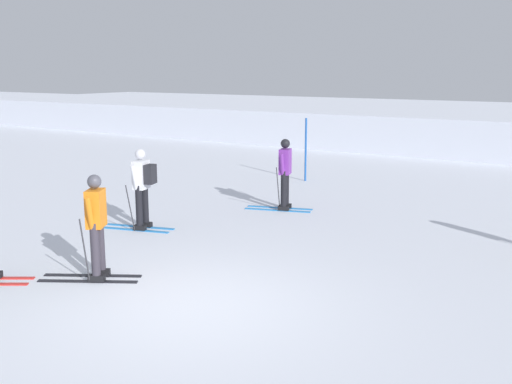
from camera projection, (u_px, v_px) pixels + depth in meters
ground_plane at (192, 306)px, 8.69m from camera, size 120.00×120.00×0.00m
far_snow_ridge at (499, 132)px, 25.25m from camera, size 80.00×8.28×1.51m
skier_orange at (96, 224)px, 9.61m from camera, size 1.57×1.13×1.71m
skier_purple at (285, 172)px, 14.43m from camera, size 1.64×0.96×1.71m
skier_white at (142, 185)px, 12.65m from camera, size 1.64×0.97×1.71m
trail_marker_pole at (306, 150)px, 18.22m from camera, size 0.06×0.06×1.89m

